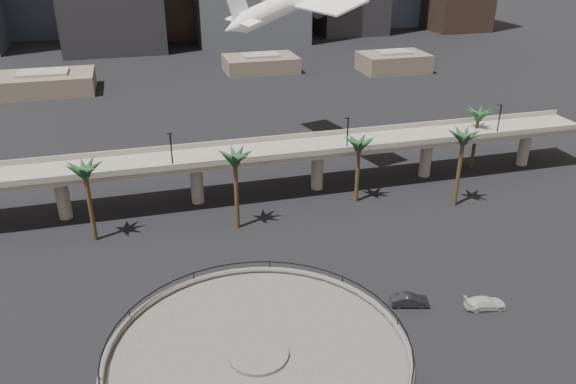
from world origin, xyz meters
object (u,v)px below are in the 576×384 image
object	(u,v)px
car_c	(485,303)
overpass	(258,157)
car_a	(265,322)
car_b	(410,300)

from	to	relation	value
car_c	overpass	bearing A→B (deg)	36.93
overpass	car_c	world-z (taller)	overpass
car_a	car_b	world-z (taller)	car_b
overpass	car_c	distance (m)	45.57
overpass	car_a	xyz separation A→B (m)	(-7.54, -36.64, -6.57)
car_a	car_c	size ratio (longest dim) A/B	0.86
car_a	car_c	bearing A→B (deg)	-100.98
overpass	car_b	size ratio (longest dim) A/B	26.75
overpass	car_a	bearing A→B (deg)	-101.63
overpass	car_a	world-z (taller)	overpass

